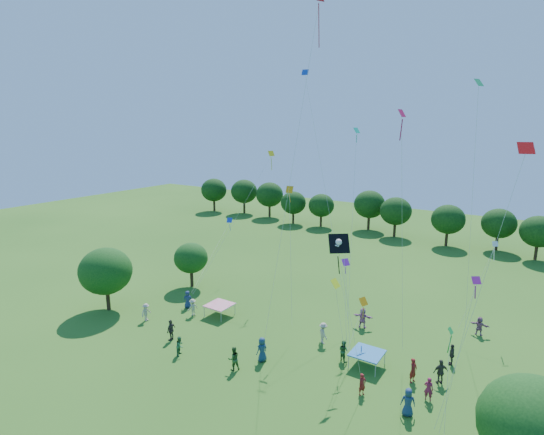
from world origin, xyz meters
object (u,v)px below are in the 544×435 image
(tent_red_stripe, at_px, (220,305))
(red_high_kite, at_px, (308,69))
(near_tree_east, at_px, (535,427))
(tent_blue, at_px, (367,353))
(pirate_kite, at_px, (339,245))
(near_tree_north, at_px, (191,258))
(near_tree_west, at_px, (106,271))

(tent_red_stripe, distance_m, red_high_kite, 21.84)
(near_tree_east, relative_size, red_high_kite, 0.24)
(near_tree_east, xyz_separation_m, tent_blue, (-10.32, 6.68, -2.83))
(tent_blue, xyz_separation_m, pirate_kite, (-0.46, -4.62, 9.19))
(near_tree_north, relative_size, red_high_kite, 0.19)
(near_tree_north, distance_m, tent_red_stripe, 8.53)
(near_tree_west, distance_m, near_tree_north, 9.09)
(near_tree_west, height_order, tent_red_stripe, near_tree_west)
(near_tree_west, height_order, red_high_kite, red_high_kite)
(near_tree_east, bearing_deg, tent_blue, 147.09)
(near_tree_west, height_order, near_tree_north, near_tree_west)
(tent_red_stripe, xyz_separation_m, tent_blue, (14.44, -0.64, 0.00))
(near_tree_east, xyz_separation_m, tent_red_stripe, (-24.76, 7.32, -2.83))
(near_tree_west, distance_m, pirate_kite, 24.56)
(pirate_kite, bearing_deg, near_tree_west, 178.86)
(near_tree_north, bearing_deg, tent_red_stripe, -28.55)
(near_tree_north, height_order, tent_red_stripe, near_tree_north)
(near_tree_west, distance_m, near_tree_east, 34.58)
(near_tree_west, bearing_deg, near_tree_north, 74.05)
(near_tree_west, distance_m, tent_red_stripe, 11.20)
(tent_red_stripe, bearing_deg, near_tree_north, 151.45)
(near_tree_west, distance_m, tent_blue, 24.69)
(near_tree_west, relative_size, near_tree_east, 0.99)
(tent_blue, bearing_deg, red_high_kite, 164.44)
(near_tree_east, height_order, tent_red_stripe, near_tree_east)
(red_high_kite, bearing_deg, near_tree_north, 169.55)
(tent_red_stripe, distance_m, pirate_kite, 17.54)
(tent_blue, bearing_deg, pirate_kite, -95.64)
(near_tree_west, xyz_separation_m, pirate_kite, (23.72, -0.47, 6.36))
(near_tree_west, relative_size, pirate_kite, 0.64)
(near_tree_north, relative_size, near_tree_east, 0.80)
(near_tree_west, height_order, tent_blue, near_tree_west)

